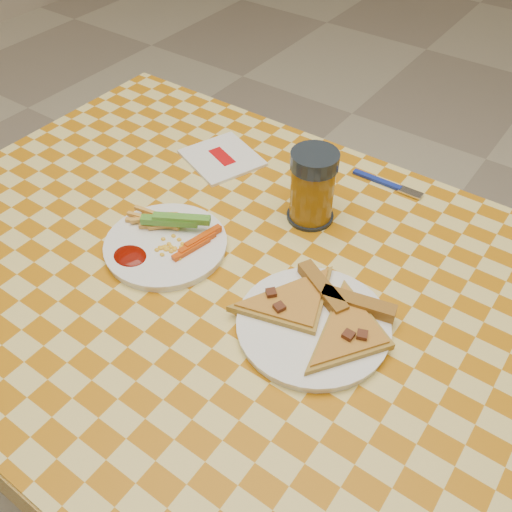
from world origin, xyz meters
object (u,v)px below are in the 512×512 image
object	(u,v)px
plate_right	(313,326)
drink_glass	(312,187)
table	(242,307)
plate_left	(166,246)

from	to	relation	value
plate_right	drink_glass	distance (m)	0.27
drink_glass	table	bearing A→B (deg)	-93.05
plate_left	drink_glass	distance (m)	0.28
drink_glass	plate_left	bearing A→B (deg)	-126.11
plate_left	drink_glass	world-z (taller)	drink_glass
plate_right	table	bearing A→B (deg)	171.61
table	plate_right	distance (m)	0.17
table	plate_left	xyz separation A→B (m)	(-0.15, -0.02, 0.08)
plate_right	drink_glass	xyz separation A→B (m)	(-0.14, 0.22, 0.06)
drink_glass	plate_right	bearing A→B (deg)	-57.29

